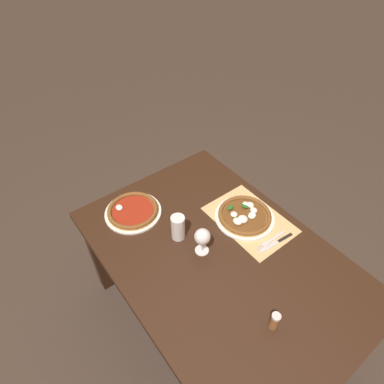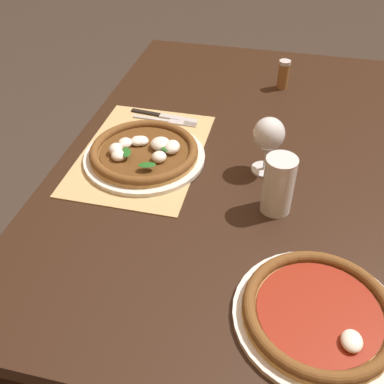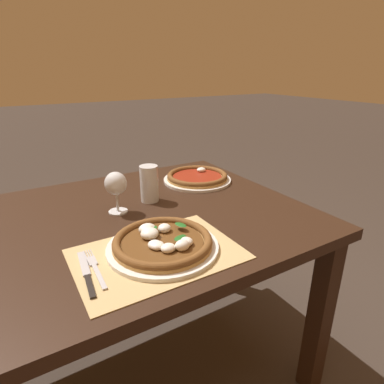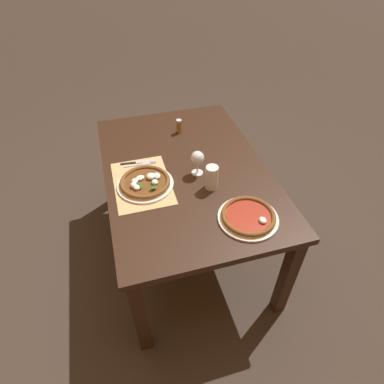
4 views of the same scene
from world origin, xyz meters
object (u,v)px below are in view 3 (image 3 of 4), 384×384
object	(u,v)px
pizza_near	(163,243)
pint_glass	(149,184)
pizza_far	(197,177)
wine_glass	(116,185)
knife	(86,273)
fork	(95,268)

from	to	relation	value
pizza_near	pint_glass	distance (m)	0.38
pizza_near	pizza_far	bearing A→B (deg)	48.78
pizza_far	wine_glass	world-z (taller)	wine_glass
wine_glass	knife	world-z (taller)	wine_glass
knife	fork	bearing A→B (deg)	23.53
pint_glass	fork	world-z (taller)	pint_glass
pizza_far	pizza_near	bearing A→B (deg)	-131.22
fork	pizza_near	bearing A→B (deg)	-0.45
pint_glass	pizza_far	bearing A→B (deg)	19.97
pizza_near	knife	world-z (taller)	pizza_near
wine_glass	knife	distance (m)	0.40
wine_glass	fork	bearing A→B (deg)	-118.23
fork	pizza_far	bearing A→B (deg)	37.48
pizza_near	wine_glass	bearing A→B (deg)	94.65
fork	knife	bearing A→B (deg)	-156.47
pizza_far	wine_glass	bearing A→B (deg)	-161.51
wine_glass	pint_glass	xyz separation A→B (m)	(0.15, 0.04, -0.04)
pizza_far	fork	xyz separation A→B (m)	(-0.61, -0.46, -0.01)
pizza_far	knife	world-z (taller)	pizza_far
wine_glass	pint_glass	bearing A→B (deg)	15.48
pizza_far	fork	size ratio (longest dim) A/B	1.57
pizza_near	pint_glass	xyz separation A→B (m)	(0.12, 0.36, 0.05)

